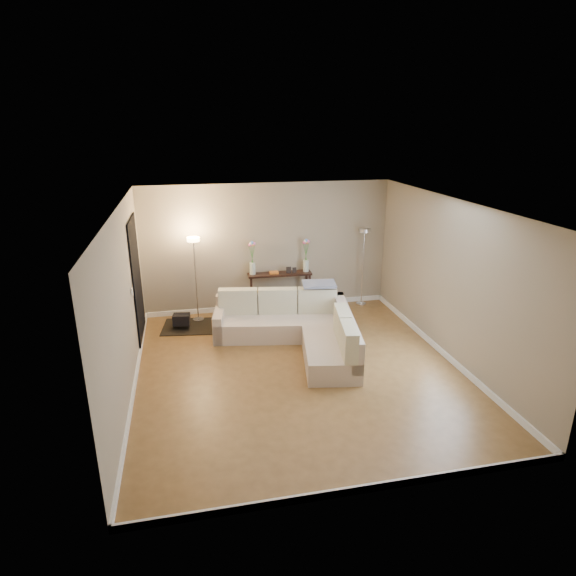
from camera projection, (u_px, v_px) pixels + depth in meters
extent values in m
cube|color=brown|center=(299.00, 370.00, 7.60)|extent=(5.00, 5.50, 0.01)
cube|color=white|center=(300.00, 205.00, 6.75)|extent=(5.00, 5.50, 0.01)
cube|color=gray|center=(268.00, 248.00, 9.72)|extent=(5.00, 0.02, 2.60)
cube|color=gray|center=(366.00, 386.00, 4.62)|extent=(5.00, 0.02, 2.60)
cube|color=gray|center=(124.00, 305.00, 6.67)|extent=(0.02, 5.50, 2.60)
cube|color=gray|center=(452.00, 281.00, 7.67)|extent=(0.02, 5.50, 2.60)
cube|color=white|center=(269.00, 306.00, 10.11)|extent=(5.00, 0.03, 0.10)
cube|color=white|center=(359.00, 490.00, 5.05)|extent=(5.00, 0.03, 0.10)
cube|color=white|center=(135.00, 384.00, 7.09)|extent=(0.03, 5.50, 0.10)
cube|color=white|center=(442.00, 352.00, 8.07)|extent=(0.03, 5.50, 0.10)
cube|color=black|center=(137.00, 281.00, 8.32)|extent=(0.02, 1.20, 2.20)
cube|color=white|center=(132.00, 292.00, 7.50)|extent=(0.02, 0.08, 0.12)
cube|color=beige|center=(281.00, 326.00, 8.76)|extent=(2.47, 1.21, 0.36)
cube|color=beige|center=(280.00, 307.00, 8.98)|extent=(2.36, 0.59, 0.51)
cube|color=beige|center=(219.00, 324.00, 8.70)|extent=(0.30, 0.83, 0.51)
cube|color=beige|center=(330.00, 354.00, 7.72)|extent=(1.06, 1.57, 0.36)
cube|color=beige|center=(347.00, 329.00, 8.03)|extent=(0.57, 2.27, 0.51)
cube|color=beige|center=(238.00, 301.00, 8.81)|extent=(0.73, 0.32, 0.47)
cube|color=beige|center=(278.00, 301.00, 8.83)|extent=(0.73, 0.32, 0.47)
cube|color=beige|center=(317.00, 300.00, 8.86)|extent=(0.73, 0.32, 0.47)
cube|color=beige|center=(342.00, 323.00, 7.85)|extent=(0.31, 0.68, 0.47)
cube|color=beige|center=(349.00, 341.00, 7.20)|extent=(0.31, 0.68, 0.47)
cube|color=gray|center=(319.00, 284.00, 8.78)|extent=(0.64, 0.42, 0.08)
cube|color=black|center=(279.00, 274.00, 9.81)|extent=(1.31, 0.39, 0.04)
cube|color=black|center=(251.00, 296.00, 9.71)|extent=(0.05, 0.05, 0.76)
cube|color=black|center=(250.00, 292.00, 9.97)|extent=(0.05, 0.05, 0.76)
cube|color=black|center=(309.00, 293.00, 9.91)|extent=(0.05, 0.05, 0.76)
cube|color=black|center=(306.00, 288.00, 10.17)|extent=(0.05, 0.05, 0.76)
cube|color=black|center=(280.00, 301.00, 10.00)|extent=(1.23, 0.36, 0.03)
cube|color=#BF3333|center=(254.00, 298.00, 9.88)|extent=(0.03, 0.16, 0.19)
cube|color=#3359A5|center=(256.00, 297.00, 9.88)|extent=(0.04, 0.16, 0.21)
cube|color=gold|center=(258.00, 297.00, 9.89)|extent=(0.05, 0.16, 0.23)
cube|color=#3F7F4C|center=(261.00, 297.00, 9.90)|extent=(0.05, 0.16, 0.19)
cube|color=#994C99|center=(263.00, 297.00, 9.91)|extent=(0.03, 0.16, 0.21)
cube|color=orange|center=(265.00, 296.00, 9.91)|extent=(0.04, 0.16, 0.23)
cube|color=#262626|center=(267.00, 297.00, 9.92)|extent=(0.05, 0.16, 0.19)
cube|color=#4C99B2|center=(270.00, 296.00, 9.93)|extent=(0.05, 0.16, 0.21)
cube|color=#B2A58C|center=(272.00, 296.00, 9.93)|extent=(0.03, 0.16, 0.23)
cube|color=brown|center=(274.00, 296.00, 9.95)|extent=(0.04, 0.16, 0.19)
cube|color=navy|center=(276.00, 296.00, 9.95)|extent=(0.05, 0.16, 0.21)
cube|color=gold|center=(279.00, 295.00, 9.96)|extent=(0.05, 0.16, 0.23)
cube|color=black|center=(278.00, 253.00, 9.84)|extent=(0.92, 0.07, 0.72)
cube|color=white|center=(278.00, 253.00, 9.82)|extent=(0.80, 0.03, 0.60)
cube|color=orange|center=(274.00, 272.00, 9.75)|extent=(0.18, 0.13, 0.04)
cube|color=black|center=(289.00, 270.00, 9.76)|extent=(0.10, 0.02, 0.13)
cube|color=black|center=(294.00, 270.00, 9.79)|extent=(0.08, 0.02, 0.11)
cylinder|color=silver|center=(253.00, 268.00, 9.67)|extent=(0.12, 0.12, 0.24)
cylinder|color=#38722D|center=(251.00, 255.00, 9.57)|extent=(0.10, 0.01, 0.41)
sphere|color=#E5598C|center=(250.00, 245.00, 9.50)|extent=(0.07, 0.07, 0.07)
cylinder|color=#38722D|center=(252.00, 255.00, 9.57)|extent=(0.06, 0.01, 0.44)
sphere|color=white|center=(251.00, 244.00, 9.50)|extent=(0.07, 0.07, 0.07)
cylinder|color=#38722D|center=(252.00, 254.00, 9.57)|extent=(0.01, 0.01, 0.46)
sphere|color=#598CE5|center=(252.00, 243.00, 9.50)|extent=(0.07, 0.07, 0.07)
cylinder|color=#38722D|center=(253.00, 255.00, 9.58)|extent=(0.05, 0.01, 0.42)
sphere|color=#E58C4C|center=(253.00, 245.00, 9.51)|extent=(0.07, 0.07, 0.07)
cylinder|color=#38722D|center=(253.00, 254.00, 9.58)|extent=(0.10, 0.01, 0.43)
sphere|color=#D866B2|center=(254.00, 244.00, 9.51)|extent=(0.07, 0.07, 0.07)
cylinder|color=silver|center=(306.00, 266.00, 9.86)|extent=(0.12, 0.12, 0.24)
cylinder|color=#38722D|center=(305.00, 253.00, 9.76)|extent=(0.10, 0.01, 0.41)
sphere|color=#E5598C|center=(304.00, 242.00, 9.69)|extent=(0.07, 0.07, 0.07)
cylinder|color=#38722D|center=(306.00, 252.00, 9.76)|extent=(0.06, 0.01, 0.44)
sphere|color=white|center=(305.00, 241.00, 9.69)|extent=(0.07, 0.07, 0.07)
cylinder|color=#38722D|center=(306.00, 252.00, 9.76)|extent=(0.01, 0.01, 0.46)
sphere|color=#598CE5|center=(306.00, 240.00, 9.68)|extent=(0.07, 0.07, 0.07)
cylinder|color=#38722D|center=(306.00, 252.00, 9.77)|extent=(0.05, 0.01, 0.42)
sphere|color=#E58C4C|center=(307.00, 242.00, 9.70)|extent=(0.07, 0.07, 0.07)
cylinder|color=#38722D|center=(307.00, 252.00, 9.76)|extent=(0.10, 0.01, 0.43)
sphere|color=#D866B2|center=(308.00, 241.00, 9.70)|extent=(0.07, 0.07, 0.07)
cylinder|color=silver|center=(199.00, 319.00, 9.50)|extent=(0.25, 0.25, 0.03)
cylinder|color=silver|center=(196.00, 281.00, 9.24)|extent=(0.03, 0.03, 1.59)
cylinder|color=#FFBF72|center=(193.00, 239.00, 8.97)|extent=(0.27, 0.27, 0.07)
cylinder|color=silver|center=(361.00, 304.00, 10.33)|extent=(0.22, 0.22, 0.03)
cylinder|color=silver|center=(363.00, 269.00, 10.07)|extent=(0.02, 0.02, 1.57)
cylinder|color=silver|center=(365.00, 230.00, 9.80)|extent=(0.23, 0.23, 0.07)
cube|color=black|center=(192.00, 326.00, 9.20)|extent=(1.19, 0.96, 0.01)
cube|color=black|center=(181.00, 319.00, 9.04)|extent=(0.34, 0.26, 0.20)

